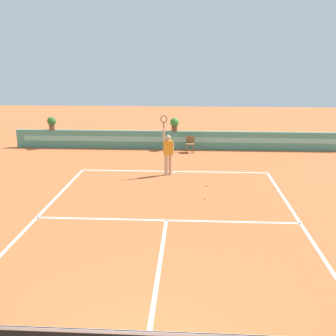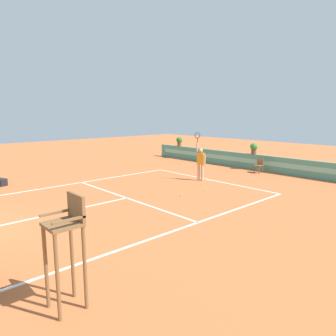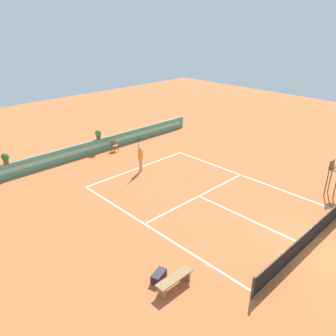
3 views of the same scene
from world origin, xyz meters
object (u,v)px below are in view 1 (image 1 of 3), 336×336
at_px(potted_plant_far_left, 52,122).
at_px(tennis_player, 168,151).
at_px(tennis_ball_mid_court, 205,198).
at_px(potted_plant_centre, 174,124).
at_px(ball_kid_chair, 190,143).
at_px(tennis_ball_near_baseline, 207,185).

bearing_deg(potted_plant_far_left, tennis_player, -36.71).
distance_m(tennis_player, tennis_ball_mid_court, 3.46).
distance_m(tennis_player, potted_plant_far_left, 8.42).
bearing_deg(potted_plant_centre, tennis_ball_mid_court, -79.77).
xyz_separation_m(ball_kid_chair, potted_plant_far_left, (-7.68, 0.73, 0.93)).
bearing_deg(tennis_ball_near_baseline, potted_plant_centre, 103.43).
bearing_deg(tennis_ball_near_baseline, potted_plant_far_left, 142.06).
relative_size(tennis_player, tennis_ball_near_baseline, 38.01).
height_order(tennis_ball_near_baseline, potted_plant_far_left, potted_plant_far_left).
distance_m(ball_kid_chair, potted_plant_centre, 1.47).
xyz_separation_m(tennis_ball_near_baseline, tennis_ball_mid_court, (-0.12, -1.45, 0.00)).
bearing_deg(potted_plant_far_left, tennis_ball_near_baseline, -37.94).
height_order(tennis_player, tennis_ball_near_baseline, tennis_player).
distance_m(ball_kid_chair, tennis_ball_mid_court, 7.27).
distance_m(ball_kid_chair, tennis_ball_near_baseline, 5.84).
bearing_deg(tennis_ball_mid_court, tennis_player, 117.04).
bearing_deg(tennis_ball_near_baseline, tennis_ball_mid_court, -94.66).
relative_size(ball_kid_chair, potted_plant_centre, 1.17).
bearing_deg(tennis_player, ball_kid_chair, 77.72).
xyz_separation_m(tennis_ball_near_baseline, potted_plant_centre, (-1.56, 6.52, 1.38)).
relative_size(tennis_ball_mid_court, potted_plant_centre, 0.09).
relative_size(tennis_ball_near_baseline, potted_plant_far_left, 0.09).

